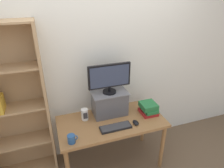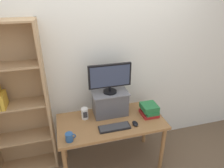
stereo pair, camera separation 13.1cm
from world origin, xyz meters
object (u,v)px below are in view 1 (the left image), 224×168
desk (111,126)px  bookshelf_unit (11,107)px  computer_mouse (136,123)px  desk_speaker (85,114)px  computer_monitor (109,77)px  book_stack (149,108)px  keyboard (116,127)px  riser_box (110,103)px  coffee_mug (72,139)px

desk → bookshelf_unit: 1.18m
computer_mouse → desk_speaker: bearing=152.6°
computer_monitor → book_stack: bearing=-18.5°
desk → keyboard: keyboard is taller
riser_box → computer_mouse: bearing=-54.4°
computer_monitor → computer_mouse: computer_monitor is taller
computer_monitor → keyboard: size_ratio=1.41×
book_stack → bookshelf_unit: bearing=170.1°
computer_mouse → keyboard: bearing=179.3°
computer_monitor → book_stack: size_ratio=2.41×
computer_monitor → keyboard: 0.58m
bookshelf_unit → computer_mouse: bookshelf_unit is taller
desk → coffee_mug: bearing=-156.6°
keyboard → riser_box: bearing=84.9°
desk → desk_speaker: bearing=156.4°
keyboard → coffee_mug: 0.52m
computer_monitor → keyboard: computer_monitor is taller
computer_mouse → book_stack: book_stack is taller
computer_monitor → coffee_mug: computer_monitor is taller
desk → book_stack: (0.50, -0.00, 0.16)m
desk → bookshelf_unit: bearing=165.8°
bookshelf_unit → keyboard: bookshelf_unit is taller
keyboard → bookshelf_unit: bearing=158.7°
book_stack → coffee_mug: (-1.01, -0.22, -0.02)m
coffee_mug → desk_speaker: desk_speaker is taller
desk → bookshelf_unit: bookshelf_unit is taller
keyboard → coffee_mug: size_ratio=3.29×
bookshelf_unit → keyboard: size_ratio=5.17×
keyboard → book_stack: book_stack is taller
bookshelf_unit → coffee_mug: (0.58, -0.50, -0.21)m
desk → riser_box: bearing=79.5°
bookshelf_unit → desk_speaker: bearing=-10.4°
riser_box → coffee_mug: 0.67m
computer_monitor → desk_speaker: (-0.33, -0.02, -0.44)m
computer_mouse → coffee_mug: coffee_mug is taller
bookshelf_unit → riser_box: 1.13m
computer_mouse → desk_speaker: size_ratio=0.73×
computer_monitor → keyboard: (-0.03, -0.31, -0.50)m
computer_monitor → riser_box: bearing=90.0°
keyboard → computer_mouse: bearing=-0.7°
book_stack → desk_speaker: bearing=170.5°
desk → coffee_mug: (-0.51, -0.22, 0.13)m
bookshelf_unit → coffee_mug: 0.79m
bookshelf_unit → computer_mouse: (1.35, -0.43, -0.24)m
riser_box → computer_monitor: 0.35m
riser_box → book_stack: (0.47, -0.16, -0.09)m
bookshelf_unit → coffee_mug: size_ratio=17.00×
computer_monitor → desk_speaker: computer_monitor is taller
computer_monitor → desk_speaker: bearing=-175.8°
riser_box → coffee_mug: (-0.54, -0.38, -0.11)m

